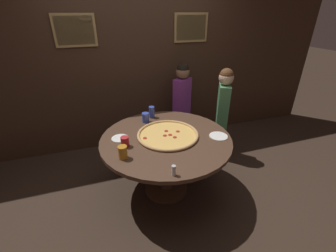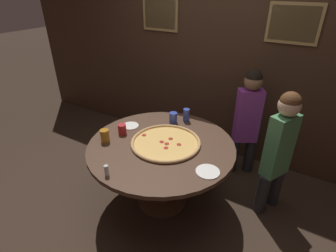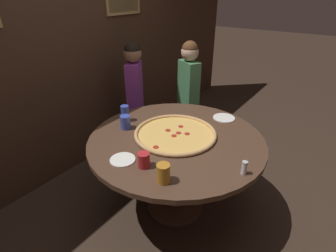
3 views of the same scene
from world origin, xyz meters
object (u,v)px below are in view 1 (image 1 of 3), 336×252
(drink_cup_beside_pizza, at_px, (123,152))
(diner_far_left, at_px, (182,101))
(white_plate_near_front, at_px, (120,138))
(giant_pizza, at_px, (168,134))
(condiment_shaker, at_px, (174,170))
(drink_cup_far_right, at_px, (125,142))
(drink_cup_centre_back, at_px, (152,112))
(drink_cup_far_left, at_px, (146,117))
(diner_far_right, at_px, (223,109))
(white_plate_left_side, at_px, (218,136))
(dining_table, at_px, (166,149))

(drink_cup_beside_pizza, distance_m, diner_far_left, 1.61)
(white_plate_near_front, xyz_separation_m, diner_far_left, (1.05, 0.83, 0.00))
(giant_pizza, relative_size, condiment_shaker, 7.04)
(drink_cup_far_right, bearing_deg, drink_cup_centre_back, 53.59)
(drink_cup_far_left, distance_m, drink_cup_far_right, 0.58)
(diner_far_right, bearing_deg, white_plate_left_side, -6.95)
(drink_cup_far_right, xyz_separation_m, drink_cup_beside_pizza, (-0.05, -0.20, 0.01))
(dining_table, bearing_deg, diner_far_left, 59.59)
(white_plate_near_front, bearing_deg, dining_table, -15.49)
(giant_pizza, bearing_deg, drink_cup_beside_pizza, -152.96)
(giant_pizza, height_order, drink_cup_far_left, drink_cup_far_left)
(drink_cup_far_right, height_order, diner_far_right, diner_far_right)
(drink_cup_far_left, height_order, white_plate_left_side, drink_cup_far_left)
(white_plate_left_side, distance_m, condiment_shaker, 0.83)
(drink_cup_centre_back, bearing_deg, drink_cup_beside_pizza, -121.46)
(giant_pizza, bearing_deg, dining_table, -134.71)
(white_plate_left_side, xyz_separation_m, diner_far_right, (0.44, 0.66, 0.00))
(condiment_shaker, relative_size, diner_far_right, 0.07)
(giant_pizza, height_order, condiment_shaker, condiment_shaker)
(diner_far_right, bearing_deg, condiment_shaker, -18.50)
(drink_cup_far_left, distance_m, white_plate_near_front, 0.48)
(drink_cup_beside_pizza, relative_size, white_plate_left_side, 0.63)
(drink_cup_centre_back, relative_size, drink_cup_far_right, 1.38)
(dining_table, relative_size, white_plate_near_front, 7.88)
(drink_cup_far_right, relative_size, white_plate_near_front, 0.59)
(drink_cup_beside_pizza, bearing_deg, condiment_shaker, -46.05)
(white_plate_left_side, height_order, diner_far_left, diner_far_left)
(dining_table, distance_m, drink_cup_beside_pizza, 0.59)
(drink_cup_far_left, relative_size, diner_far_left, 0.09)
(drink_cup_far_left, bearing_deg, white_plate_left_side, -41.84)
(white_plate_near_front, height_order, white_plate_left_side, same)
(giant_pizza, height_order, drink_cup_far_right, drink_cup_far_right)
(drink_cup_centre_back, relative_size, drink_cup_beside_pizza, 1.14)
(white_plate_near_front, bearing_deg, drink_cup_far_left, 40.95)
(drink_cup_centre_back, distance_m, white_plate_near_front, 0.63)
(white_plate_near_front, height_order, condiment_shaker, condiment_shaker)
(white_plate_near_front, bearing_deg, condiment_shaker, -65.08)
(giant_pizza, bearing_deg, drink_cup_far_left, 110.42)
(dining_table, relative_size, diner_far_left, 1.09)
(white_plate_left_side, xyz_separation_m, diner_far_left, (0.01, 1.13, 0.00))
(white_plate_left_side, distance_m, diner_far_right, 0.80)
(drink_cup_far_left, height_order, drink_cup_centre_back, drink_cup_centre_back)
(condiment_shaker, bearing_deg, white_plate_left_side, 33.69)
(dining_table, height_order, white_plate_near_front, white_plate_near_front)
(giant_pizza, distance_m, drink_cup_beside_pizza, 0.60)
(white_plate_left_side, distance_m, diner_far_left, 1.13)
(giant_pizza, xyz_separation_m, diner_far_left, (0.53, 0.93, -0.01))
(giant_pizza, bearing_deg, diner_far_left, 60.18)
(condiment_shaker, distance_m, diner_far_right, 1.59)
(diner_far_right, relative_size, diner_far_left, 1.00)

